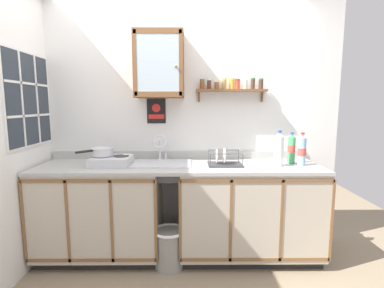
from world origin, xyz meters
name	(u,v)px	position (x,y,z in m)	size (l,w,h in m)	color
floor	(179,269)	(0.00, 0.00, 0.00)	(5.69, 5.69, 0.00)	gray
back_wall	(180,117)	(0.00, 0.59, 1.35)	(3.29, 0.07, 2.68)	white
lower_cabinet_run	(101,212)	(-0.76, 0.25, 0.45)	(1.16, 0.64, 0.88)	black
lower_cabinet_run_right	(248,212)	(0.67, 0.25, 0.45)	(1.33, 0.64, 0.88)	black
countertop	(179,166)	(0.00, 0.25, 0.90)	(2.65, 0.67, 0.03)	#B2B2AD
backsplash	(180,155)	(0.00, 0.55, 0.95)	(2.65, 0.02, 0.08)	#B2B2AD
sink	(162,168)	(-0.17, 0.28, 0.87)	(0.56, 0.42, 0.42)	silver
hot_plate_stove	(111,161)	(-0.64, 0.23, 0.95)	(0.36, 0.31, 0.09)	silver
saucepan	(102,151)	(-0.73, 0.25, 1.04)	(0.29, 0.29, 0.08)	silver
bottle_soda_green_0	(291,149)	(1.08, 0.30, 1.06)	(0.07, 0.07, 0.30)	#4CB266
bottle_opaque_white_1	(279,150)	(0.92, 0.18, 1.07)	(0.09, 0.09, 0.33)	white
bottle_water_blue_2	(302,150)	(1.15, 0.21, 1.05)	(0.08, 0.08, 0.31)	#8CB7E0
dish_rack	(224,162)	(0.42, 0.23, 0.94)	(0.32, 0.25, 0.16)	#333338
mug	(127,159)	(-0.51, 0.32, 0.96)	(0.08, 0.12, 0.09)	white
wall_cabinet	(159,65)	(-0.19, 0.42, 1.86)	(0.47, 0.31, 0.63)	brown
spice_shelf	(231,88)	(0.52, 0.50, 1.64)	(0.71, 0.14, 0.23)	brown
warning_sign	(156,111)	(-0.24, 0.56, 1.41)	(0.19, 0.01, 0.25)	black
window	(28,100)	(-1.34, 0.18, 1.52)	(0.03, 0.73, 0.85)	#262D38
trash_bin	(169,247)	(-0.09, 0.03, 0.19)	(0.30, 0.30, 0.36)	gray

